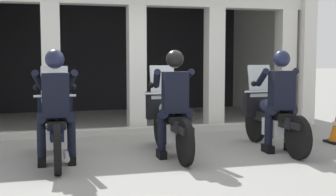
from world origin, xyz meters
The scene contains 9 objects.
ground_plane centered at (0.00, 3.00, 0.00)m, with size 80.00×80.00×0.00m, color gray.
station_building centered at (-0.06, 4.33, 1.91)m, with size 7.79×4.16×3.10m.
kerb_strip centered at (-0.06, 1.84, 0.06)m, with size 7.29×0.24×0.12m, color #B7B5AD.
motorcycle_left centered at (-1.69, -0.09, 0.50)m, with size 0.62×2.04×1.35m.
police_officer_left centered at (-1.69, -0.37, 0.94)m, with size 0.63×0.61×1.58m.
motorcycle_center centered at (0.00, -0.04, 0.50)m, with size 0.62×2.04×1.35m.
police_officer_center centered at (0.00, -0.33, 0.94)m, with size 0.63×0.61×1.58m.
motorcycle_right centered at (1.70, -0.09, 0.50)m, with size 0.62×2.04×1.35m.
police_officer_right centered at (1.69, -0.38, 0.94)m, with size 0.63×0.61×1.58m.
Camera 1 is at (-1.77, -6.68, 1.49)m, focal length 48.31 mm.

